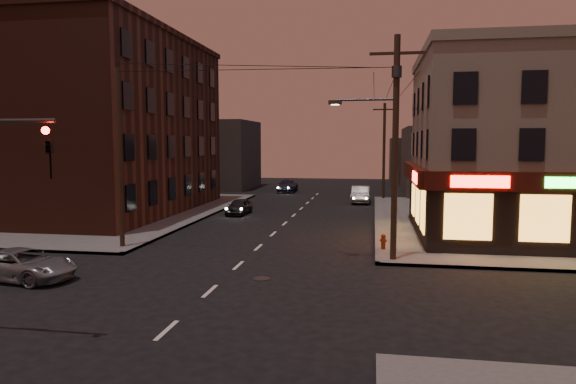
% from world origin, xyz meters
% --- Properties ---
extents(ground, '(120.00, 120.00, 0.00)m').
position_xyz_m(ground, '(0.00, 0.00, 0.00)').
color(ground, black).
rests_on(ground, ground).
extents(sidewalk_ne, '(24.00, 28.00, 0.15)m').
position_xyz_m(sidewalk_ne, '(18.00, 19.00, 0.07)').
color(sidewalk_ne, '#514F4C').
rests_on(sidewalk_ne, ground).
extents(sidewalk_nw, '(24.00, 28.00, 0.15)m').
position_xyz_m(sidewalk_nw, '(-18.00, 19.00, 0.07)').
color(sidewalk_nw, '#514F4C').
rests_on(sidewalk_nw, ground).
extents(pizza_building, '(15.85, 12.85, 10.50)m').
position_xyz_m(pizza_building, '(15.93, 13.43, 5.35)').
color(pizza_building, gray).
rests_on(pizza_building, sidewalk_ne).
extents(brick_apartment, '(12.00, 20.00, 13.00)m').
position_xyz_m(brick_apartment, '(-14.50, 19.00, 6.65)').
color(brick_apartment, '#4A2318').
rests_on(brick_apartment, sidewalk_nw).
extents(bg_building_ne_a, '(10.00, 12.00, 7.00)m').
position_xyz_m(bg_building_ne_a, '(14.00, 38.00, 3.50)').
color(bg_building_ne_a, '#3F3D3A').
rests_on(bg_building_ne_a, ground).
extents(bg_building_nw, '(9.00, 10.00, 8.00)m').
position_xyz_m(bg_building_nw, '(-13.00, 42.00, 4.00)').
color(bg_building_nw, '#3F3D3A').
rests_on(bg_building_nw, ground).
extents(bg_building_ne_b, '(8.00, 8.00, 6.00)m').
position_xyz_m(bg_building_ne_b, '(12.00, 52.00, 3.00)').
color(bg_building_ne_b, '#3F3D3A').
rests_on(bg_building_ne_b, ground).
extents(utility_pole_main, '(4.20, 0.44, 10.00)m').
position_xyz_m(utility_pole_main, '(6.68, 5.80, 5.76)').
color(utility_pole_main, '#382619').
rests_on(utility_pole_main, sidewalk_ne).
extents(utility_pole_far, '(0.26, 0.26, 9.00)m').
position_xyz_m(utility_pole_far, '(6.80, 32.00, 4.65)').
color(utility_pole_far, '#382619').
rests_on(utility_pole_far, sidewalk_ne).
extents(utility_pole_west, '(0.24, 0.24, 9.00)m').
position_xyz_m(utility_pole_west, '(-6.80, 6.50, 4.65)').
color(utility_pole_west, '#382619').
rests_on(utility_pole_west, sidewalk_nw).
extents(suv_cross, '(4.66, 2.60, 1.23)m').
position_xyz_m(suv_cross, '(-7.86, 0.28, 0.62)').
color(suv_cross, gray).
rests_on(suv_cross, ground).
extents(sedan_near, '(1.54, 3.56, 1.20)m').
position_xyz_m(sedan_near, '(-4.17, 19.81, 0.60)').
color(sedan_near, black).
rests_on(sedan_near, ground).
extents(sedan_mid, '(1.59, 4.57, 1.51)m').
position_xyz_m(sedan_mid, '(4.73, 28.99, 0.75)').
color(sedan_mid, gray).
rests_on(sedan_mid, ground).
extents(sedan_far, '(2.14, 4.90, 1.40)m').
position_xyz_m(sedan_far, '(-3.53, 38.13, 0.70)').
color(sedan_far, '#181E30').
rests_on(sedan_far, ground).
extents(fire_hydrant, '(0.35, 0.35, 0.78)m').
position_xyz_m(fire_hydrant, '(6.40, 7.94, 0.57)').
color(fire_hydrant, maroon).
rests_on(fire_hydrant, sidewalk_ne).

